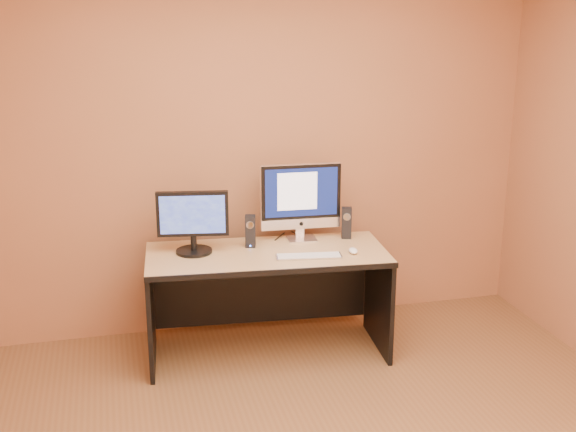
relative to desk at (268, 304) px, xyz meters
The scene contains 10 objects.
walls 1.74m from the desk, 89.51° to the right, with size 4.00×4.00×2.60m, color #975F3D, non-canonical shape.
desk is the anchor object (origin of this frame).
imac 0.71m from the desk, 35.98° to the left, with size 0.55×0.20×0.53m, color silver, non-canonical shape.
second_monitor 0.73m from the desk, 166.44° to the left, with size 0.46×0.23×0.40m, color black, non-canonical shape.
speaker_left 0.49m from the desk, 119.58° to the left, with size 0.07×0.07×0.21m, color black, non-canonical shape.
speaker_right 0.77m from the desk, 15.74° to the left, with size 0.07×0.07×0.21m, color black, non-canonical shape.
keyboard 0.46m from the desk, 34.24° to the right, with size 0.41×0.11×0.02m, color #B4B4B8.
mouse 0.67m from the desk, 15.57° to the right, with size 0.06×0.10×0.03m, color white.
cable_a 0.54m from the desk, 43.29° to the left, with size 0.01×0.01×0.21m, color black.
cable_b 0.49m from the desk, 62.33° to the left, with size 0.01×0.01×0.17m, color black.
Camera 1 is at (-0.95, -2.81, 2.23)m, focal length 45.00 mm.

